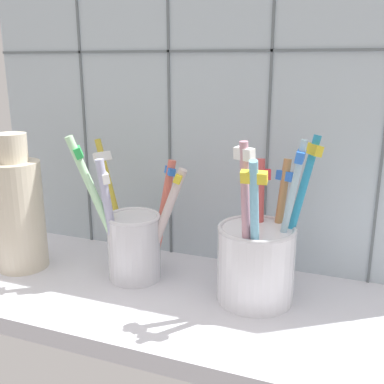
{
  "coord_description": "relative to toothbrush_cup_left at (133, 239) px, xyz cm",
  "views": [
    {
      "loc": [
        17.39,
        -43.39,
        27.45
      ],
      "look_at": [
        0.0,
        2.25,
        13.59
      ],
      "focal_mm": 43.19,
      "sensor_mm": 36.0,
      "label": 1
    }
  ],
  "objects": [
    {
      "name": "counter_slab",
      "position": [
        7.52,
        -2.29,
        -5.98
      ],
      "size": [
        64.0,
        22.0,
        2.0
      ],
      "primitive_type": "cube",
      "color": "silver",
      "rests_on": "ground"
    },
    {
      "name": "tile_wall_back",
      "position": [
        7.52,
        9.7,
        15.53
      ],
      "size": [
        64.0,
        2.2,
        45.0
      ],
      "color": "#B2C1CC",
      "rests_on": "ground"
    },
    {
      "name": "toothbrush_cup_left",
      "position": [
        0.0,
        0.0,
        0.0
      ],
      "size": [
        13.9,
        9.29,
        17.77
      ],
      "color": "silver",
      "rests_on": "counter_slab"
    },
    {
      "name": "toothbrush_cup_right",
      "position": [
        15.1,
        -0.04,
        0.05
      ],
      "size": [
        10.36,
        10.7,
        18.29
      ],
      "color": "white",
      "rests_on": "counter_slab"
    },
    {
      "name": "ceramic_vase",
      "position": [
        -14.83,
        -2.39,
        2.58
      ],
      "size": [
        6.28,
        6.28,
        17.19
      ],
      "color": "beige",
      "rests_on": "counter_slab"
    }
  ]
}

